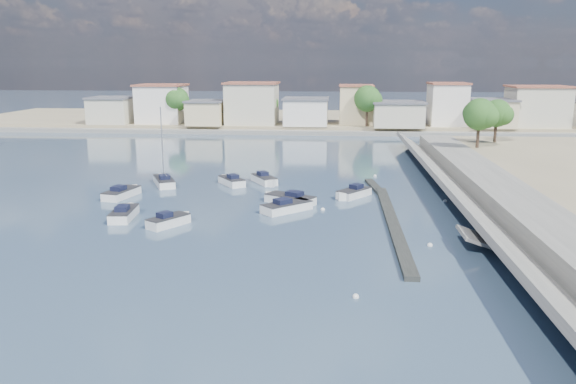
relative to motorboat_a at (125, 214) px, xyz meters
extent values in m
plane|color=#27384E|center=(16.63, 29.85, -0.38)|extent=(400.00, 400.00, 0.00)
cube|color=slate|center=(35.13, 2.85, 0.52)|extent=(5.00, 90.00, 1.80)
cube|color=slate|center=(30.78, 2.85, 0.52)|extent=(4.17, 90.00, 2.86)
cube|color=slate|center=(30.63, -6.15, 0.02)|extent=(5.31, 3.50, 1.94)
cube|color=black|center=(23.63, -0.15, -0.20)|extent=(1.00, 26.00, 0.35)
cube|color=black|center=(23.13, 13.85, -0.23)|extent=(2.00, 8.05, 0.30)
cube|color=gray|center=(16.63, 81.85, 0.32)|extent=(160.00, 40.00, 1.40)
cube|color=slate|center=(16.63, 60.85, 0.02)|extent=(160.00, 2.50, 0.80)
cube|color=beige|center=(-27.37, 65.85, 3.52)|extent=(8.00, 8.00, 5.00)
cube|color=#595960|center=(-27.37, 65.85, 6.20)|extent=(8.48, 8.48, 0.35)
cube|color=white|center=(-17.37, 67.85, 4.77)|extent=(9.00, 9.00, 7.50)
cube|color=#99513D|center=(-17.37, 67.85, 8.70)|extent=(9.54, 9.54, 0.35)
cube|color=beige|center=(-7.37, 64.85, 3.27)|extent=(7.00, 8.00, 4.50)
cube|color=#595960|center=(-7.37, 64.85, 5.70)|extent=(7.42, 8.48, 0.35)
cube|color=beige|center=(1.63, 66.85, 5.02)|extent=(10.00, 9.00, 8.00)
cube|color=#99513D|center=(1.63, 66.85, 9.20)|extent=(10.60, 9.54, 0.35)
cube|color=white|center=(12.63, 65.85, 3.52)|extent=(8.50, 8.50, 5.00)
cube|color=#595960|center=(12.63, 65.85, 6.20)|extent=(9.01, 9.01, 0.35)
cube|color=beige|center=(22.63, 68.85, 4.77)|extent=(6.50, 7.50, 7.50)
cube|color=#99513D|center=(22.63, 68.85, 8.70)|extent=(6.89, 7.95, 0.35)
cube|color=beige|center=(30.63, 64.85, 3.27)|extent=(9.50, 9.00, 4.50)
cube|color=#595960|center=(30.63, 64.85, 5.70)|extent=(10.07, 9.54, 0.35)
cube|color=white|center=(40.63, 67.85, 5.02)|extent=(7.00, 8.00, 8.00)
cube|color=#99513D|center=(40.63, 67.85, 9.20)|extent=(7.42, 8.48, 0.35)
cube|color=beige|center=(48.63, 65.85, 3.52)|extent=(8.00, 9.00, 5.00)
cube|color=#595960|center=(48.63, 65.85, 6.20)|extent=(8.48, 9.54, 0.35)
cube|color=beige|center=(57.63, 66.85, 4.77)|extent=(10.50, 8.50, 7.50)
cube|color=#99513D|center=(57.63, 66.85, 8.70)|extent=(11.13, 9.01, 0.35)
cylinder|color=#38281E|center=(-13.37, 64.85, 2.71)|extent=(0.44, 0.44, 3.38)
sphere|color=#1F4316|center=(-13.37, 64.85, 6.05)|extent=(4.80, 4.80, 4.80)
sphere|color=#1F4316|center=(-12.47, 64.25, 5.82)|extent=(3.60, 3.60, 3.60)
sphere|color=#1F4316|center=(-14.12, 65.30, 6.20)|extent=(3.30, 3.30, 3.30)
cylinder|color=#38281E|center=(4.63, 67.85, 2.48)|extent=(0.44, 0.44, 2.93)
sphere|color=#1F4316|center=(4.63, 67.85, 5.38)|extent=(4.16, 4.16, 4.16)
sphere|color=#1F4316|center=(5.41, 67.33, 5.18)|extent=(3.12, 3.12, 3.12)
sphere|color=#1F4316|center=(3.98, 68.24, 5.51)|extent=(2.86, 2.86, 2.86)
cylinder|color=#38281E|center=(24.63, 63.85, 2.82)|extent=(0.44, 0.44, 3.60)
sphere|color=#1F4316|center=(24.63, 63.85, 6.38)|extent=(5.12, 5.12, 5.12)
sphere|color=#1F4316|center=(25.59, 63.21, 6.14)|extent=(3.84, 3.84, 3.84)
sphere|color=#1F4316|center=(23.83, 64.33, 6.54)|extent=(3.52, 3.52, 3.52)
cylinder|color=#38281E|center=(40.63, 66.85, 2.60)|extent=(0.44, 0.44, 3.15)
sphere|color=#1F4316|center=(40.63, 66.85, 5.71)|extent=(4.48, 4.48, 4.48)
sphere|color=#1F4316|center=(41.47, 66.29, 5.50)|extent=(3.36, 3.36, 3.36)
sphere|color=#1F4316|center=(39.93, 67.27, 5.85)|extent=(3.08, 3.08, 3.08)
cylinder|color=#38281E|center=(56.63, 65.85, 2.37)|extent=(0.44, 0.44, 2.70)
sphere|color=#1F4316|center=(56.63, 65.85, 5.04)|extent=(3.84, 3.84, 3.84)
sphere|color=#1F4316|center=(57.35, 65.37, 4.86)|extent=(2.88, 2.88, 2.88)
sphere|color=#1F4316|center=(56.03, 66.21, 5.16)|extent=(2.64, 2.64, 2.64)
cylinder|color=#38281E|center=(38.63, 33.85, 3.00)|extent=(0.44, 0.44, 3.15)
sphere|color=#1F4316|center=(38.63, 33.85, 6.11)|extent=(4.48, 4.48, 4.48)
sphere|color=#1F4316|center=(39.47, 33.29, 5.90)|extent=(3.36, 3.36, 3.36)
sphere|color=#1F4316|center=(37.93, 34.27, 6.25)|extent=(3.08, 3.08, 3.08)
cylinder|color=#38281E|center=(42.63, 39.85, 2.88)|extent=(0.44, 0.44, 2.93)
sphere|color=#1F4316|center=(42.63, 39.85, 5.78)|extent=(4.16, 4.16, 4.16)
sphere|color=#1F4316|center=(43.41, 39.33, 5.58)|extent=(3.12, 3.12, 3.12)
sphere|color=#1F4316|center=(41.98, 40.24, 5.91)|extent=(2.86, 2.86, 2.86)
cube|color=white|center=(0.03, -0.24, -0.08)|extent=(2.15, 4.51, 1.00)
cube|color=white|center=(-0.17, 1.62, -0.08)|extent=(1.69, 1.69, 1.00)
cube|color=#262628|center=(0.03, -0.24, 0.42)|extent=(2.18, 4.51, 0.08)
cube|color=black|center=(0.07, -0.67, 0.66)|extent=(1.19, 1.41, 0.48)
cube|color=white|center=(4.64, -2.18, -0.08)|extent=(3.31, 3.93, 1.00)
cube|color=white|center=(5.52, -0.86, -0.08)|extent=(1.25, 1.25, 1.00)
cube|color=#262628|center=(4.64, -2.18, 0.42)|extent=(3.33, 3.94, 0.08)
cube|color=black|center=(4.44, -2.49, 0.66)|extent=(1.39, 1.44, 0.48)
cube|color=white|center=(14.31, 6.48, -0.08)|extent=(5.27, 4.09, 1.00)
cube|color=white|center=(12.44, 7.53, -0.08)|extent=(1.65, 1.65, 1.00)
cube|color=#262628|center=(14.31, 6.48, 0.42)|extent=(5.28, 4.12, 0.08)
cube|color=black|center=(14.74, 6.24, 0.66)|extent=(1.88, 1.75, 0.48)
cube|color=white|center=(20.63, 9.78, -0.08)|extent=(3.77, 4.21, 1.00)
cube|color=white|center=(19.58, 8.42, -0.08)|extent=(1.31, 1.31, 1.00)
cube|color=#262628|center=(20.63, 9.78, 0.42)|extent=(3.79, 4.23, 0.08)
cube|color=black|center=(20.87, 10.10, 0.66)|extent=(1.55, 1.58, 0.48)
cube|color=white|center=(-3.20, 7.60, -0.08)|extent=(2.77, 4.85, 1.00)
cube|color=white|center=(-2.77, 9.51, -0.08)|extent=(1.76, 1.76, 1.00)
cube|color=#262628|center=(-3.20, 7.60, 0.42)|extent=(2.81, 4.86, 0.08)
cube|color=black|center=(-3.30, 7.15, 0.66)|extent=(1.40, 1.58, 0.48)
cube|color=white|center=(6.99, 14.51, -0.08)|extent=(3.64, 4.27, 1.00)
cube|color=white|center=(6.01, 15.95, -0.08)|extent=(1.34, 1.34, 1.00)
cube|color=#262628|center=(6.99, 14.51, 0.42)|extent=(3.66, 4.29, 0.08)
cube|color=black|center=(7.22, 14.18, 0.66)|extent=(1.52, 1.58, 0.48)
cube|color=white|center=(10.54, 15.80, -0.08)|extent=(3.51, 4.46, 1.00)
cube|color=white|center=(11.46, 14.22, -0.08)|extent=(1.38, 1.38, 1.00)
cube|color=#262628|center=(10.54, 15.80, 0.42)|extent=(3.53, 4.47, 0.08)
cube|color=black|center=(10.33, 16.17, 0.66)|extent=(1.49, 1.59, 0.48)
cube|color=white|center=(14.22, 3.44, -0.08)|extent=(4.82, 4.70, 1.00)
cube|color=white|center=(15.73, 4.87, -0.08)|extent=(1.38, 1.38, 1.00)
cube|color=#262628|center=(14.22, 3.44, 0.42)|extent=(4.85, 4.73, 0.08)
cube|color=black|center=(13.87, 3.11, 0.66)|extent=(1.86, 1.85, 0.48)
cube|color=white|center=(-0.62, 13.76, -0.08)|extent=(3.80, 5.43, 1.00)
cube|color=white|center=(-1.60, 15.82, -0.08)|extent=(1.56, 1.56, 1.00)
cube|color=#262628|center=(-0.62, 13.76, 0.42)|extent=(3.83, 5.45, 0.08)
cube|color=black|center=(-0.39, 13.29, 0.66)|extent=(1.64, 1.87, 0.48)
cylinder|color=silver|center=(-0.62, 13.76, 4.42)|extent=(0.12, 0.12, 8.00)
cylinder|color=silver|center=(-0.10, 12.68, 1.12)|extent=(1.11, 2.20, 0.08)
sphere|color=white|center=(25.89, -5.78, -0.33)|extent=(0.40, 0.40, 0.40)
sphere|color=white|center=(17.57, 4.10, -0.33)|extent=(0.40, 0.40, 0.40)
sphere|color=white|center=(20.00, -15.88, -0.33)|extent=(0.40, 0.40, 0.40)
sphere|color=white|center=(29.63, 8.41, -0.33)|extent=(0.40, 0.40, 0.40)
sphere|color=white|center=(10.63, 16.79, -0.33)|extent=(0.40, 0.40, 0.40)
sphere|color=white|center=(23.51, 20.65, -0.33)|extent=(0.40, 0.40, 0.40)
camera|label=1|loc=(18.63, -46.87, 13.09)|focal=35.00mm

